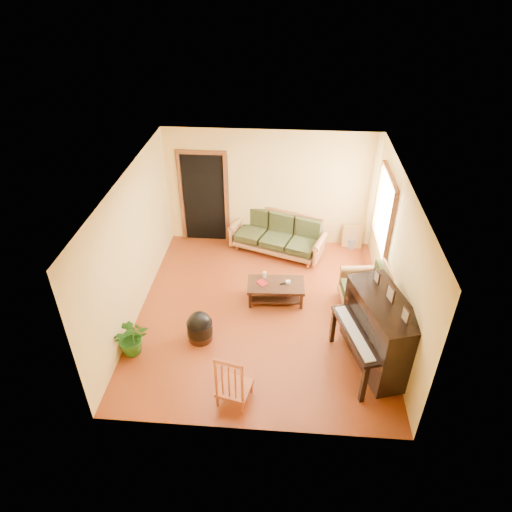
# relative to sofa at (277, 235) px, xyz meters

# --- Properties ---
(floor) EXTENTS (5.00, 5.00, 0.00)m
(floor) POSITION_rel_sofa_xyz_m (-0.19, -2.04, -0.43)
(floor) COLOR #66240D
(floor) RESTS_ON ground
(doorway) EXTENTS (1.08, 0.16, 2.05)m
(doorway) POSITION_rel_sofa_xyz_m (-1.64, 0.44, 0.59)
(doorway) COLOR black
(doorway) RESTS_ON floor
(window) EXTENTS (0.12, 1.36, 1.46)m
(window) POSITION_rel_sofa_xyz_m (2.02, -0.74, 1.07)
(window) COLOR white
(window) RESTS_ON right_wall
(sofa) EXTENTS (2.18, 1.47, 0.86)m
(sofa) POSITION_rel_sofa_xyz_m (0.00, 0.00, 0.00)
(sofa) COLOR #9D6339
(sofa) RESTS_ON floor
(coffee_table) EXTENTS (1.08, 0.62, 0.39)m
(coffee_table) POSITION_rel_sofa_xyz_m (0.05, -1.68, -0.24)
(coffee_table) COLOR black
(coffee_table) RESTS_ON floor
(armchair) EXTENTS (0.99, 1.03, 0.93)m
(armchair) POSITION_rel_sofa_xyz_m (1.65, -1.76, 0.03)
(armchair) COLOR #9D6339
(armchair) RESTS_ON floor
(piano) EXTENTS (1.26, 1.67, 1.31)m
(piano) POSITION_rel_sofa_xyz_m (1.70, -3.18, 0.23)
(piano) COLOR black
(piano) RESTS_ON floor
(footstool) EXTENTS (0.52, 0.52, 0.42)m
(footstool) POSITION_rel_sofa_xyz_m (-1.19, -2.82, -0.22)
(footstool) COLOR black
(footstool) RESTS_ON floor
(red_chair) EXTENTS (0.56, 0.59, 0.98)m
(red_chair) POSITION_rel_sofa_xyz_m (-0.46, -4.04, 0.06)
(red_chair) COLOR #933E1A
(red_chair) RESTS_ON floor
(leaning_frame) EXTENTS (0.45, 0.14, 0.58)m
(leaning_frame) POSITION_rel_sofa_xyz_m (1.67, 0.30, -0.14)
(leaning_frame) COLOR gold
(leaning_frame) RESTS_ON floor
(ceramic_crock) EXTENTS (0.20, 0.20, 0.23)m
(ceramic_crock) POSITION_rel_sofa_xyz_m (1.66, 0.31, -0.32)
(ceramic_crock) COLOR #2F508F
(ceramic_crock) RESTS_ON floor
(potted_plant) EXTENTS (0.71, 0.66, 0.65)m
(potted_plant) POSITION_rel_sofa_xyz_m (-2.24, -3.20, -0.10)
(potted_plant) COLOR #235B1A
(potted_plant) RESTS_ON floor
(book) EXTENTS (0.24, 0.25, 0.02)m
(book) POSITION_rel_sofa_xyz_m (-0.26, -1.73, -0.04)
(book) COLOR maroon
(book) RESTS_ON coffee_table
(candle) EXTENTS (0.07, 0.07, 0.12)m
(candle) POSITION_rel_sofa_xyz_m (-0.18, -1.49, 0.01)
(candle) COLOR white
(candle) RESTS_ON coffee_table
(glass_jar) EXTENTS (0.11, 0.11, 0.06)m
(glass_jar) POSITION_rel_sofa_xyz_m (0.27, -1.66, -0.02)
(glass_jar) COLOR white
(glass_jar) RESTS_ON coffee_table
(remote) EXTENTS (0.17, 0.10, 0.02)m
(remote) POSITION_rel_sofa_xyz_m (0.20, -1.66, -0.04)
(remote) COLOR black
(remote) RESTS_ON coffee_table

